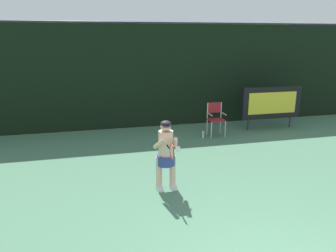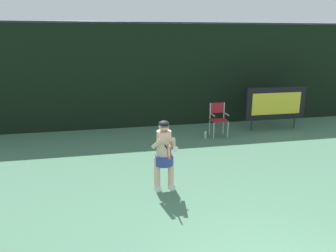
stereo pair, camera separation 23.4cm
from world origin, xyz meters
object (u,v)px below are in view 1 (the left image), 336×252
(umpire_chair, at_px, (216,117))
(tennis_racket, at_px, (172,151))
(scoreboard, at_px, (271,103))
(water_bottle, at_px, (203,134))
(tennis_player, at_px, (166,152))

(umpire_chair, xyz_separation_m, tennis_racket, (-2.50, -3.95, 0.41))
(scoreboard, xyz_separation_m, tennis_racket, (-4.66, -4.23, 0.08))
(tennis_racket, bearing_deg, scoreboard, 22.25)
(scoreboard, relative_size, tennis_racket, 3.65)
(umpire_chair, height_order, water_bottle, umpire_chair)
(water_bottle, distance_m, tennis_player, 3.87)
(water_bottle, xyz_separation_m, tennis_racket, (-2.01, -3.75, 0.90))
(water_bottle, distance_m, tennis_racket, 4.35)
(umpire_chair, relative_size, water_bottle, 4.08)
(umpire_chair, bearing_deg, scoreboard, 7.43)
(scoreboard, bearing_deg, tennis_player, -141.34)
(scoreboard, bearing_deg, tennis_racket, -137.74)
(scoreboard, xyz_separation_m, tennis_player, (-4.65, -3.72, -0.12))
(scoreboard, xyz_separation_m, umpire_chair, (-2.16, -0.28, -0.33))
(umpire_chair, height_order, tennis_player, tennis_player)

